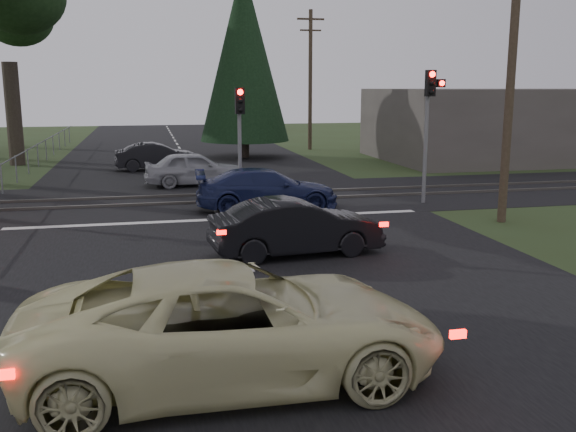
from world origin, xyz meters
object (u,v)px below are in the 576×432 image
object	(u,v)px
utility_pole_near	(512,66)
silver_car	(195,169)
utility_pole_far	(250,81)
blue_sedan	(267,189)
utility_pole_mid	(310,77)
dark_hatchback	(296,227)
traffic_signal_right	(430,110)
traffic_signal_center	(240,125)
cream_coupe	(233,324)
dark_car_far	(157,157)

from	to	relation	value
utility_pole_near	silver_car	distance (m)	13.56
utility_pole_far	blue_sedan	size ratio (longest dim) A/B	1.87
utility_pole_mid	dark_hatchback	size ratio (longest dim) A/B	2.12
traffic_signal_right	silver_car	xyz separation A→B (m)	(-7.79, 6.09, -2.59)
traffic_signal_center	utility_pole_near	world-z (taller)	utility_pole_near
traffic_signal_right	utility_pole_near	size ratio (longest dim) A/B	0.52
utility_pole_mid	traffic_signal_right	bearing A→B (deg)	-92.66
traffic_signal_center	utility_pole_far	distance (m)	44.99
utility_pole_near	blue_sedan	size ratio (longest dim) A/B	1.87
dark_hatchback	silver_car	world-z (taller)	silver_car
traffic_signal_right	utility_pole_mid	size ratio (longest dim) A/B	0.52
utility_pole_near	silver_car	xyz separation A→B (m)	(-8.75, 9.56, -4.00)
blue_sedan	traffic_signal_right	bearing A→B (deg)	-87.29
traffic_signal_right	utility_pole_near	distance (m)	3.87
dark_hatchback	traffic_signal_right	bearing A→B (deg)	-51.78
traffic_signal_center	utility_pole_far	xyz separation A→B (m)	(7.50, 44.32, 1.92)
dark_hatchback	utility_pole_near	bearing A→B (deg)	-76.41
traffic_signal_center	utility_pole_mid	size ratio (longest dim) A/B	0.46
utility_pole_mid	utility_pole_far	size ratio (longest dim) A/B	1.00
utility_pole_near	traffic_signal_right	bearing A→B (deg)	105.34
utility_pole_mid	cream_coupe	distance (m)	34.68
utility_pole_near	cream_coupe	xyz separation A→B (m)	(-9.63, -9.09, -3.89)
traffic_signal_center	dark_car_far	size ratio (longest dim) A/B	1.00
traffic_signal_right	utility_pole_near	bearing A→B (deg)	-74.66
traffic_signal_right	blue_sedan	bearing A→B (deg)	179.29
utility_pole_far	dark_hatchback	world-z (taller)	utility_pole_far
traffic_signal_center	utility_pole_far	size ratio (longest dim) A/B	0.46
utility_pole_mid	dark_hatchback	bearing A→B (deg)	-105.13
cream_coupe	blue_sedan	size ratio (longest dim) A/B	1.24
utility_pole_far	blue_sedan	xyz separation A→B (m)	(-6.77, -45.45, -4.03)
dark_hatchback	blue_sedan	xyz separation A→B (m)	(0.39, 6.05, -0.00)
utility_pole_mid	cream_coupe	world-z (taller)	utility_pole_mid
blue_sedan	dark_car_far	world-z (taller)	blue_sedan
utility_pole_far	dark_hatchback	size ratio (longest dim) A/B	2.12
silver_car	blue_sedan	bearing A→B (deg)	-164.24
traffic_signal_center	cream_coupe	distance (m)	14.07
utility_pole_mid	blue_sedan	distance (m)	21.92
utility_pole_near	cream_coupe	bearing A→B (deg)	-136.66
cream_coupe	utility_pole_near	bearing A→B (deg)	-46.68
traffic_signal_center	dark_car_far	distance (m)	11.10
utility_pole_near	silver_car	size ratio (longest dim) A/B	2.12
cream_coupe	dark_hatchback	size ratio (longest dim) A/B	1.41
utility_pole_near	cream_coupe	world-z (taller)	utility_pole_near
utility_pole_far	blue_sedan	bearing A→B (deg)	-98.48
utility_pole_mid	utility_pole_far	bearing A→B (deg)	90.00
utility_pole_near	dark_hatchback	world-z (taller)	utility_pole_near
utility_pole_near	blue_sedan	distance (m)	8.64
utility_pole_near	dark_car_far	size ratio (longest dim) A/B	2.19
utility_pole_near	utility_pole_far	xyz separation A→B (m)	(0.00, 49.00, 0.00)
traffic_signal_right	silver_car	bearing A→B (deg)	142.01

